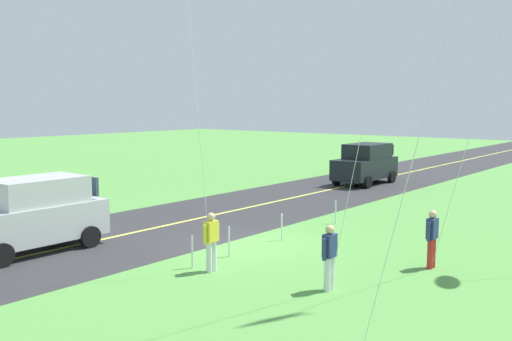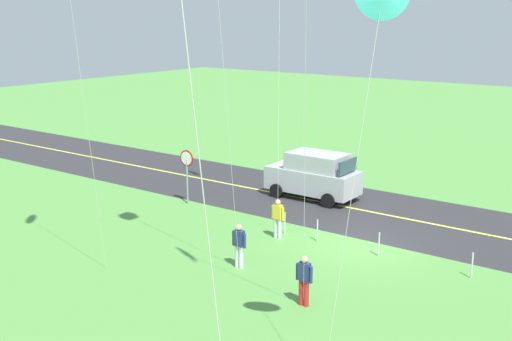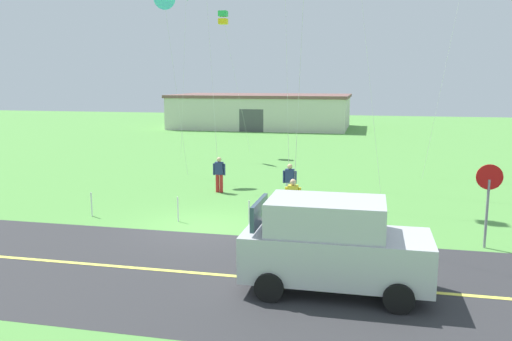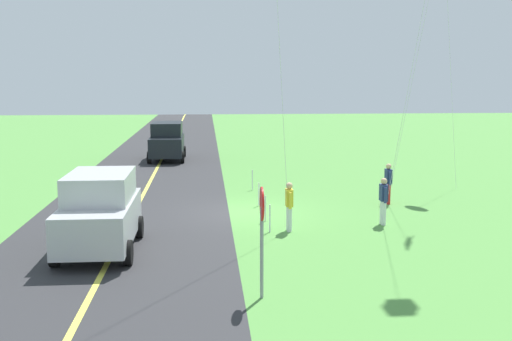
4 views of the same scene
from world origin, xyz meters
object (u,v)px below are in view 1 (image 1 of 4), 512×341
Objects in this scene: car_suv_foreground at (32,214)px; person_child_watcher at (330,255)px; person_adult_companion at (211,240)px; person_adult_near at (432,237)px; car_parked_west_far at (366,163)px.

car_suv_foreground is 2.75× the size of person_child_watcher.
person_adult_companion is 3.34m from person_child_watcher.
car_suv_foreground is 9.32m from person_child_watcher.
person_child_watcher is (-0.63, 3.28, 0.00)m from person_adult_companion.
person_adult_near is 1.00× the size of person_child_watcher.
car_parked_west_far is 2.75× the size of person_adult_companion.
person_adult_near is at bearing 28.56° from person_child_watcher.
person_adult_near and person_adult_companion have the same top height.
car_suv_foreground reaches higher than person_adult_companion.
car_suv_foreground reaches higher than person_child_watcher.
person_child_watcher is at bearing -65.88° from person_adult_companion.
car_suv_foreground is 19.69m from car_parked_west_far.
person_adult_near is (-5.82, 10.16, -0.29)m from car_suv_foreground.
car_suv_foreground is at bearing 157.92° from person_adult_near.
car_parked_west_far is 16.76m from person_adult_near.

